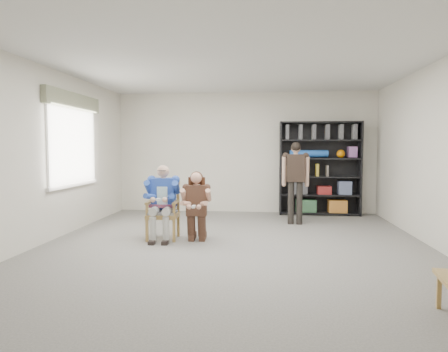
# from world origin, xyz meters

# --- Properties ---
(room_shell) EXTENTS (6.00, 7.00, 2.80)m
(room_shell) POSITION_xyz_m (0.00, 0.00, 1.40)
(room_shell) COLOR silver
(room_shell) RESTS_ON ground
(floor) EXTENTS (6.00, 7.00, 0.01)m
(floor) POSITION_xyz_m (0.00, 0.00, 0.00)
(floor) COLOR #5F5D59
(floor) RESTS_ON ground
(window_left) EXTENTS (0.16, 2.00, 1.75)m
(window_left) POSITION_xyz_m (-2.95, 1.00, 1.63)
(window_left) COLOR white
(window_left) RESTS_ON room_shell
(armchair) EXTENTS (0.58, 0.56, 0.95)m
(armchair) POSITION_xyz_m (-1.21, 0.52, 0.48)
(armchair) COLOR olive
(armchair) RESTS_ON floor
(seated_man) EXTENTS (0.57, 0.77, 1.24)m
(seated_man) POSITION_xyz_m (-1.21, 0.52, 0.62)
(seated_man) COLOR #284098
(seated_man) RESTS_ON floor
(kneeling_woman) EXTENTS (0.51, 0.78, 1.13)m
(kneeling_woman) POSITION_xyz_m (-0.63, 0.40, 0.57)
(kneeling_woman) COLOR #3A211A
(kneeling_woman) RESTS_ON floor
(bookshelf) EXTENTS (1.80, 0.38, 2.10)m
(bookshelf) POSITION_xyz_m (1.70, 3.28, 1.05)
(bookshelf) COLOR black
(bookshelf) RESTS_ON floor
(standing_man) EXTENTS (0.52, 0.31, 1.63)m
(standing_man) POSITION_xyz_m (1.07, 2.06, 0.81)
(standing_man) COLOR black
(standing_man) RESTS_ON floor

